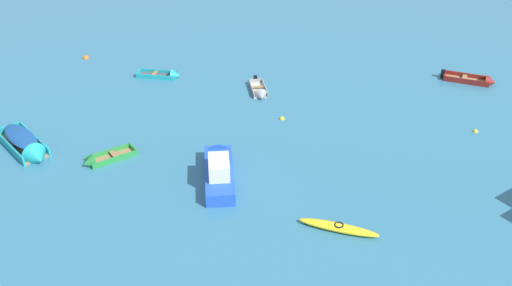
{
  "coord_description": "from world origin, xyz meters",
  "views": [
    {
      "loc": [
        -5.69,
        -8.22,
        17.44
      ],
      "look_at": [
        0.0,
        19.61,
        0.15
      ],
      "focal_mm": 41.8,
      "sensor_mm": 36.0,
      "label": 1
    }
  ],
  "objects": [
    {
      "name": "rowboat_grey_near_left",
      "position": [
        1.5,
        25.72,
        0.15
      ],
      "size": [
        1.05,
        2.85,
        0.85
      ],
      "color": "beige",
      "rests_on": "ground_plane"
    },
    {
      "name": "mooring_buoy_outer_edge",
      "position": [
        2.14,
        22.27,
        0.0
      ],
      "size": [
        0.33,
        0.33,
        0.33
      ],
      "primitive_type": "sphere",
      "color": "yellow",
      "rests_on": "ground_plane"
    },
    {
      "name": "mooring_buoy_near_foreground",
      "position": [
        12.82,
        18.53,
        0.0
      ],
      "size": [
        0.3,
        0.3,
        0.3
      ],
      "primitive_type": "sphere",
      "color": "yellow",
      "rests_on": "ground_plane"
    },
    {
      "name": "rowboat_green_near_right",
      "position": [
        -8.56,
        19.55,
        0.15
      ],
      "size": [
        3.01,
        1.93,
        0.86
      ],
      "color": "#99754C",
      "rests_on": "ground_plane"
    },
    {
      "name": "rowboat_turquoise_cluster_inner",
      "position": [
        -12.42,
        21.42,
        0.4
      ],
      "size": [
        3.47,
        4.69,
        1.37
      ],
      "color": "#99754C",
      "rests_on": "ground_plane"
    },
    {
      "name": "rowboat_maroon_far_right",
      "position": [
        16.32,
        24.5,
        0.17
      ],
      "size": [
        3.35,
        2.65,
        0.94
      ],
      "color": "#99754C",
      "rests_on": "ground_plane"
    },
    {
      "name": "kayak_yellow_midfield_right",
      "position": [
        2.19,
        11.62,
        0.17
      ],
      "size": [
        3.49,
        2.36,
        0.35
      ],
      "color": "yellow",
      "rests_on": "ground_plane"
    },
    {
      "name": "rowboat_turquoise_outer_right",
      "position": [
        -4.14,
        29.63,
        0.14
      ],
      "size": [
        3.19,
        1.96,
        0.88
      ],
      "color": "#4C4C51",
      "rests_on": "ground_plane"
    },
    {
      "name": "mooring_buoy_far_field",
      "position": [
        -9.84,
        34.16,
        0.0
      ],
      "size": [
        0.44,
        0.44,
        0.44
      ],
      "primitive_type": "sphere",
      "color": "orange",
      "rests_on": "ground_plane"
    },
    {
      "name": "motor_launch_blue_midfield_left",
      "position": [
        -2.48,
        16.98,
        0.5
      ],
      "size": [
        1.94,
        5.22,
        1.75
      ],
      "color": "blue",
      "rests_on": "ground_plane"
    }
  ]
}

